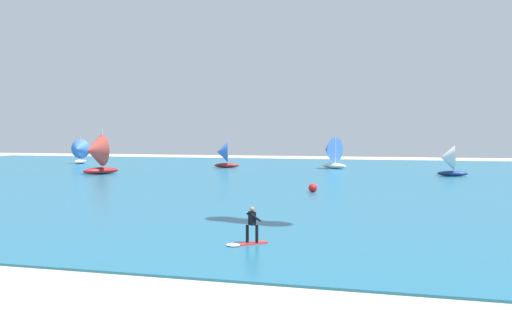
# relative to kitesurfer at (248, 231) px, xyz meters

# --- Properties ---
(ocean) EXTENTS (160.00, 90.00, 0.10)m
(ocean) POSITION_rel_kitesurfer_xyz_m (-0.38, 38.97, -0.65)
(ocean) COLOR #1E607F
(ocean) RESTS_ON ground
(kitesurfer) EXTENTS (1.82, 1.75, 1.67)m
(kitesurfer) POSITION_rel_kitesurfer_xyz_m (0.00, 0.00, 0.00)
(kitesurfer) COLOR red
(kitesurfer) RESTS_ON ocean
(sailboat_mid_left) EXTENTS (4.50, 4.88, 5.42)m
(sailboat_mid_left) POSITION_rel_kitesurfer_xyz_m (-29.60, 35.94, 1.88)
(sailboat_mid_left) COLOR maroon
(sailboat_mid_left) RESTS_ON ocean
(sailboat_near_shore) EXTENTS (3.43, 2.90, 4.02)m
(sailboat_near_shore) POSITION_rel_kitesurfer_xyz_m (11.44, 44.26, 1.24)
(sailboat_near_shore) COLOR navy
(sailboat_near_shore) RESTS_ON ocean
(sailboat_center_horizon) EXTENTS (3.81, 3.36, 4.28)m
(sailboat_center_horizon) POSITION_rel_kitesurfer_xyz_m (-18.99, 52.72, 1.36)
(sailboat_center_horizon) COLOR maroon
(sailboat_center_horizon) RESTS_ON ocean
(sailboat_mid_right) EXTENTS (3.49, 4.03, 4.57)m
(sailboat_mid_right) POSITION_rel_kitesurfer_xyz_m (-45.10, 56.27, 1.49)
(sailboat_mid_right) COLOR silver
(sailboat_mid_right) RESTS_ON ocean
(sailboat_trailing) EXTENTS (4.47, 4.07, 4.96)m
(sailboat_trailing) POSITION_rel_kitesurfer_xyz_m (-3.65, 55.15, 1.67)
(sailboat_trailing) COLOR white
(sailboat_trailing) RESTS_ON ocean
(marker_buoy) EXTENTS (0.73, 0.73, 0.73)m
(marker_buoy) POSITION_rel_kitesurfer_xyz_m (-0.85, 22.67, -0.24)
(marker_buoy) COLOR red
(marker_buoy) RESTS_ON ocean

